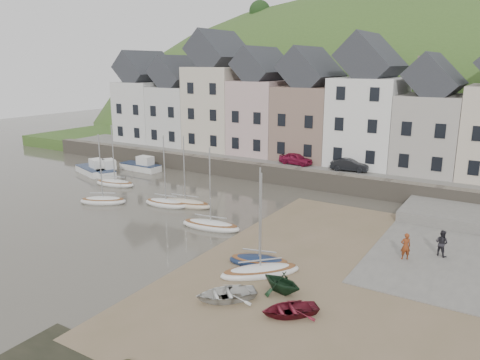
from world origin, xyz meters
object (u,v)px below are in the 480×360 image
Objects in this scene: rowboat_green at (282,281)px; rowboat_red at (290,309)px; rowboat_white at (226,294)px; sailboat_0 at (115,183)px; person_red at (406,246)px; car_left at (296,159)px; car_right at (350,165)px; person_dark at (442,243)px.

rowboat_red is at bearing 49.40° from rowboat_green.
rowboat_red is at bearing 50.93° from rowboat_white.
sailboat_0 is at bearing -160.88° from rowboat_red.
rowboat_white is 1.33× the size of rowboat_green.
car_left is at bearing -77.56° from person_red.
person_red is (6.72, 9.96, 0.59)m from rowboat_white.
sailboat_0 is 1.72× the size of car_right.
rowboat_red is 1.66× the size of person_dark.
person_dark is at bearing -166.84° from person_red.
sailboat_0 is 26.01m from rowboat_white.
person_dark reaches higher than rowboat_red.
car_left reaches higher than person_red.
rowboat_white is at bearing 74.95° from person_dark.
sailboat_0 is 1.76× the size of car_left.
sailboat_0 is 2.24× the size of rowboat_red.
person_dark is at bearing 112.07° from rowboat_red.
car_left is (-10.08, 23.23, 1.53)m from rowboat_green.
rowboat_green is at bearing 172.27° from rowboat_red.
rowboat_green is at bearing -177.13° from car_right.
rowboat_red is at bearing 40.12° from person_red.
sailboat_0 is 29.17m from person_red.
sailboat_0 is at bearing -38.02° from person_red.
car_left is (-11.42, 25.08, 1.86)m from rowboat_red.
rowboat_white is at bearing -157.71° from car_left.
car_left is at bearing -18.80° from person_dark.
rowboat_green reaches higher than rowboat_white.
car_right is (-5.60, 25.08, 1.85)m from rowboat_red.
car_right is at bearing -156.27° from rowboat_green.
rowboat_green is 0.66× the size of car_left.
rowboat_red is at bearing -27.09° from sailboat_0.
car_left reaches higher than person_dark.
car_right is at bearing -31.16° from person_dark.
person_dark is (8.53, 11.71, 0.58)m from rowboat_white.
rowboat_white is 0.88× the size of car_left.
person_red reaches higher than rowboat_white.
person_red reaches higher than rowboat_red.
person_dark is at bearing 98.57° from rowboat_white.
sailboat_0 is at bearing 113.25° from car_right.
person_red is 2.52m from person_dark.
rowboat_green is (2.10, 2.22, 0.30)m from rowboat_white.
rowboat_green is 23.67m from car_right.
rowboat_green is 1.40× the size of person_dark.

